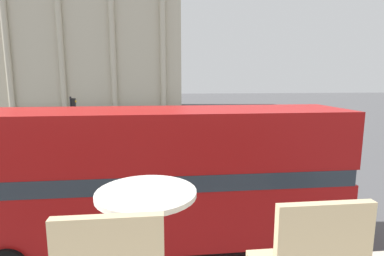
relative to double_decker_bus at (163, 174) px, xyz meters
The scene contains 10 objects.
double_decker_bus is the anchor object (origin of this frame).
cafe_dining_table 6.99m from the double_decker_bus, 91.32° to the right, with size 0.60×0.60×0.73m.
plaza_building_left 49.25m from the double_decker_bus, 103.41° to the left, with size 30.34×11.44×24.24m.
traffic_light_near 6.92m from the double_decker_bus, 45.34° to the left, with size 0.42×0.24×3.70m.
traffic_light_mid 12.08m from the double_decker_bus, 116.78° to the left, with size 0.42×0.24×4.03m.
car_navy 22.05m from the double_decker_bus, 71.64° to the left, with size 4.20×1.93×1.35m.
pedestrian_blue 17.58m from the double_decker_bus, 96.84° to the left, with size 0.32×0.32×1.70m.
pedestrian_yellow 19.68m from the double_decker_bus, 90.96° to the left, with size 0.32×0.32×1.61m.
pedestrian_olive 21.58m from the double_decker_bus, 84.81° to the left, with size 0.32×0.32×1.66m.
pedestrian_red 12.34m from the double_decker_bus, 86.82° to the left, with size 0.32×0.32×1.83m.
Camera 1 is at (1.13, -2.06, 5.13)m, focal length 28.00 mm.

